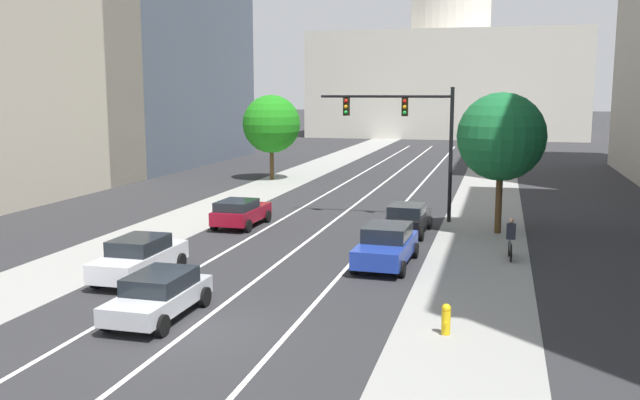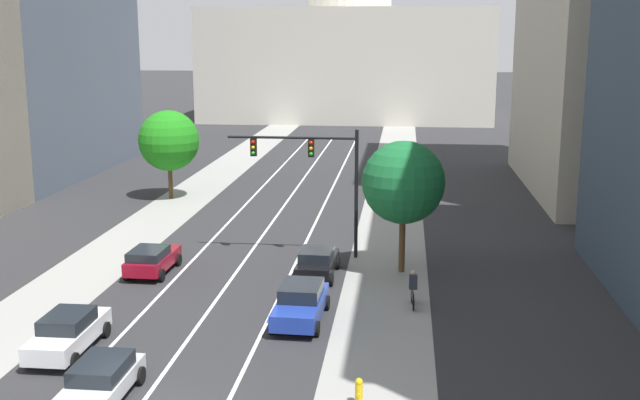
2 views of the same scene
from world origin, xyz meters
TOP-DOWN VIEW (x-y plane):
  - ground_plane at (0.00, 40.00)m, footprint 400.00×400.00m
  - sidewalk_left at (-7.73, 35.00)m, footprint 4.17×130.00m
  - sidewalk_right at (7.73, 35.00)m, footprint 4.17×130.00m
  - lane_stripe_left at (-2.83, 25.00)m, footprint 0.16×90.00m
  - lane_stripe_center at (0.00, 25.00)m, footprint 0.16×90.00m
  - lane_stripe_right at (2.83, 25.00)m, footprint 0.16×90.00m
  - capitol_building at (0.00, 94.69)m, footprint 40.34×25.89m
  - car_silver at (-1.41, 0.80)m, footprint 1.95×4.21m
  - car_crimson at (-4.24, 14.81)m, footprint 2.07×4.11m
  - car_blue at (4.24, 8.95)m, footprint 2.17×4.76m
  - car_white at (-4.24, 4.68)m, footprint 1.95×4.62m
  - car_black at (4.24, 15.20)m, footprint 2.06×4.25m
  - traffic_signal_mast at (3.81, 18.91)m, footprint 7.11×0.39m
  - fire_hydrant at (7.18, 1.53)m, footprint 0.26×0.35m
  - cyclist at (9.02, 11.23)m, footprint 0.38×1.70m
  - street_tree_far_right at (8.48, 16.57)m, footprint 4.23×4.23m
  - street_tree_mid_left at (-8.84, 33.29)m, footprint 4.48×4.48m

SIDE VIEW (x-z plane):
  - ground_plane at x=0.00m, z-range 0.00..0.00m
  - sidewalk_left at x=-7.73m, z-range 0.00..0.01m
  - sidewalk_right at x=7.73m, z-range 0.00..0.01m
  - lane_stripe_left at x=-2.83m, z-range 0.01..0.02m
  - lane_stripe_center at x=0.00m, z-range 0.01..0.02m
  - lane_stripe_right at x=2.83m, z-range 0.01..0.02m
  - fire_hydrant at x=7.18m, z-range 0.01..0.92m
  - car_silver at x=-1.41m, z-range 0.05..1.43m
  - car_black at x=4.24m, z-range 0.03..1.51m
  - car_crimson at x=-4.24m, z-range 0.05..1.49m
  - car_white at x=-4.24m, z-range 0.02..1.58m
  - car_blue at x=4.24m, z-range 0.02..1.62m
  - cyclist at x=9.02m, z-range -0.01..1.71m
  - street_tree_mid_left at x=-8.84m, z-range 1.05..7.64m
  - street_tree_far_right at x=8.48m, z-range 1.28..8.11m
  - traffic_signal_mast at x=3.81m, z-range 1.51..8.59m
  - capitol_building at x=0.00m, z-range -6.17..26.35m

